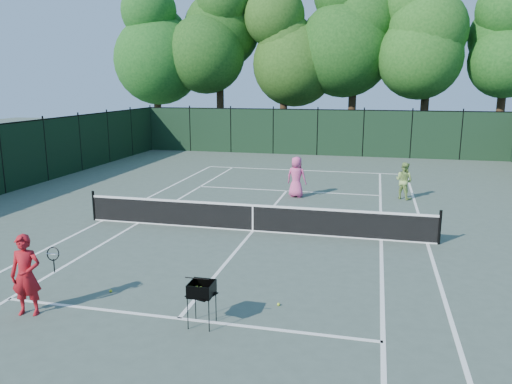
% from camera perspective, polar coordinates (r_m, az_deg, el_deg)
% --- Properties ---
extents(ground, '(90.00, 90.00, 0.00)m').
position_cam_1_polar(ground, '(16.48, -0.37, -4.49)').
color(ground, '#455448').
rests_on(ground, ground).
extents(sideline_doubles_left, '(0.10, 23.77, 0.01)m').
position_cam_1_polar(sideline_doubles_left, '(18.52, -17.11, -3.13)').
color(sideline_doubles_left, white).
rests_on(sideline_doubles_left, ground).
extents(sideline_doubles_right, '(0.10, 23.77, 0.01)m').
position_cam_1_polar(sideline_doubles_right, '(16.13, 19.00, -5.56)').
color(sideline_doubles_right, white).
rests_on(sideline_doubles_right, ground).
extents(sideline_singles_left, '(0.10, 23.77, 0.01)m').
position_cam_1_polar(sideline_singles_left, '(17.88, -13.31, -3.47)').
color(sideline_singles_left, white).
rests_on(sideline_singles_left, ground).
extents(sideline_singles_right, '(0.10, 23.77, 0.01)m').
position_cam_1_polar(sideline_singles_right, '(16.04, 14.12, -5.34)').
color(sideline_singles_right, white).
rests_on(sideline_singles_right, ground).
extents(baseline_far, '(10.97, 0.10, 0.01)m').
position_cam_1_polar(baseline_far, '(27.87, 5.49, 2.48)').
color(baseline_far, white).
rests_on(baseline_far, ground).
extents(service_line_near, '(8.23, 0.10, 0.01)m').
position_cam_1_polar(service_line_near, '(10.80, -8.78, -14.09)').
color(service_line_near, white).
rests_on(service_line_near, ground).
extents(service_line_far, '(8.23, 0.10, 0.01)m').
position_cam_1_polar(service_line_far, '(22.55, 3.52, 0.14)').
color(service_line_far, white).
rests_on(service_line_far, ground).
extents(center_service_line, '(0.10, 12.80, 0.01)m').
position_cam_1_polar(center_service_line, '(16.48, -0.37, -4.48)').
color(center_service_line, white).
rests_on(center_service_line, ground).
extents(tennis_net, '(11.69, 0.09, 1.06)m').
position_cam_1_polar(tennis_net, '(16.35, -0.37, -2.89)').
color(tennis_net, black).
rests_on(tennis_net, ground).
extents(fence_far, '(24.00, 0.05, 3.00)m').
position_cam_1_polar(fence_far, '(33.68, 7.02, 6.73)').
color(fence_far, black).
rests_on(fence_far, ground).
extents(tree_0, '(6.40, 6.40, 13.14)m').
position_cam_1_polar(tree_0, '(40.59, -11.50, 16.96)').
color(tree_0, black).
rests_on(tree_0, ground).
extents(tree_1, '(6.80, 6.80, 13.98)m').
position_cam_1_polar(tree_1, '(39.31, -4.23, 18.10)').
color(tree_1, black).
rests_on(tree_1, ground).
extents(tree_2, '(6.00, 6.00, 12.40)m').
position_cam_1_polar(tree_2, '(37.83, 3.26, 16.87)').
color(tree_2, black).
rests_on(tree_2, ground).
extents(tree_3, '(7.00, 7.00, 14.45)m').
position_cam_1_polar(tree_3, '(37.88, 11.30, 18.60)').
color(tree_3, black).
rests_on(tree_3, ground).
extents(tree_4, '(6.20, 6.20, 12.97)m').
position_cam_1_polar(tree_4, '(37.19, 19.26, 16.94)').
color(tree_4, black).
rests_on(tree_4, ground).
extents(tree_5, '(5.80, 5.80, 12.23)m').
position_cam_1_polar(tree_5, '(38.41, 26.85, 15.51)').
color(tree_5, black).
rests_on(tree_5, ground).
extents(coach, '(0.87, 0.76, 1.74)m').
position_cam_1_polar(coach, '(11.57, -24.79, -8.61)').
color(coach, '#A9131B').
rests_on(coach, ground).
extents(player_pink, '(0.94, 0.72, 1.74)m').
position_cam_1_polar(player_pink, '(21.22, 4.64, 1.73)').
color(player_pink, '#DB4D8B').
rests_on(player_pink, ground).
extents(player_green, '(0.95, 0.91, 1.55)m').
position_cam_1_polar(player_green, '(21.74, 16.56, 1.26)').
color(player_green, '#90B55A').
rests_on(player_green, ground).
extents(ball_hopper, '(0.60, 0.60, 0.92)m').
position_cam_1_polar(ball_hopper, '(10.15, -6.24, -10.99)').
color(ball_hopper, black).
rests_on(ball_hopper, ground).
extents(loose_ball_near_cart, '(0.07, 0.07, 0.07)m').
position_cam_1_polar(loose_ball_near_cart, '(11.22, 2.59, -12.70)').
color(loose_ball_near_cart, '#B3D32B').
rests_on(loose_ball_near_cart, ground).
extents(loose_ball_midcourt, '(0.07, 0.07, 0.07)m').
position_cam_1_polar(loose_ball_midcourt, '(12.34, -16.26, -10.80)').
color(loose_ball_midcourt, '#C6D22B').
rests_on(loose_ball_midcourt, ground).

